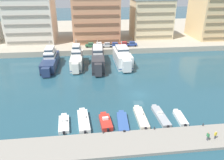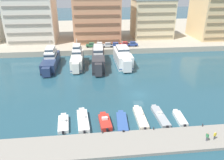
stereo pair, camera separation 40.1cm
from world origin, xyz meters
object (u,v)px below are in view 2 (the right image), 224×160
(car_silver_mid_left, at_px, (108,45))
(pedestrian_mid_deck, at_px, (207,136))
(yacht_charcoal_mid_left, at_px, (98,58))
(car_blue_center_left, at_px, (115,44))
(motorboat_white_mid_right, at_px, (180,118))
(car_red_center, at_px, (124,44))
(motorboat_white_left, at_px, (83,120))
(car_blue_center_right, at_px, (133,44))
(motorboat_cream_center, at_px, (140,117))
(motorboat_white_far_left, at_px, (63,123))
(pedestrian_near_edge, at_px, (215,135))
(car_white_left, at_px, (99,44))
(yacht_ivory_left, at_px, (77,58))
(motorboat_grey_center_right, at_px, (160,116))
(car_green_far_left, at_px, (91,45))
(yacht_navy_far_left, at_px, (51,60))
(yacht_white_center_left, at_px, (123,57))
(motorboat_red_mid_left, at_px, (105,122))
(motorboat_blue_center_left, at_px, (122,122))

(car_silver_mid_left, bearing_deg, pedestrian_mid_deck, -77.61)
(yacht_charcoal_mid_left, xyz_separation_m, car_blue_center_left, (7.47, 14.52, 0.51))
(motorboat_white_mid_right, height_order, car_red_center, car_red_center)
(motorboat_white_left, bearing_deg, car_blue_center_right, 67.83)
(motorboat_cream_center, distance_m, car_silver_mid_left, 47.19)
(motorboat_white_far_left, xyz_separation_m, pedestrian_near_edge, (26.70, -7.86, 1.08))
(car_white_left, bearing_deg, car_silver_mid_left, -11.52)
(car_blue_center_left, distance_m, car_red_center, 3.75)
(car_white_left, bearing_deg, motorboat_white_left, -97.18)
(car_white_left, bearing_deg, yacht_charcoal_mid_left, -94.43)
(yacht_ivory_left, distance_m, pedestrian_mid_deck, 47.55)
(motorboat_white_far_left, height_order, car_blue_center_right, car_blue_center_right)
(motorboat_grey_center_right, xyz_separation_m, motorboat_white_mid_right, (3.78, -1.14, -0.02))
(car_blue_center_right, relative_size, pedestrian_mid_deck, 2.57)
(motorboat_white_left, relative_size, car_green_far_left, 1.99)
(yacht_navy_far_left, xyz_separation_m, car_silver_mid_left, (20.01, 13.97, 0.80))
(yacht_navy_far_left, bearing_deg, car_white_left, 41.06)
(yacht_white_center_left, distance_m, car_green_far_left, 18.04)
(car_green_far_left, bearing_deg, motorboat_white_mid_right, -71.04)
(yacht_charcoal_mid_left, height_order, motorboat_red_mid_left, yacht_charcoal_mid_left)
(motorboat_white_far_left, bearing_deg, car_white_left, 78.46)
(yacht_white_center_left, bearing_deg, motorboat_grey_center_right, -85.24)
(pedestrian_mid_deck, bearing_deg, yacht_navy_far_left, 127.83)
(motorboat_grey_center_right, bearing_deg, yacht_navy_far_left, 128.93)
(motorboat_white_far_left, bearing_deg, yacht_charcoal_mid_left, 75.27)
(car_blue_center_left, height_order, car_red_center, same)
(yacht_white_center_left, relative_size, pedestrian_mid_deck, 10.53)
(motorboat_cream_center, relative_size, motorboat_grey_center_right, 1.01)
(yacht_ivory_left, distance_m, motorboat_white_mid_right, 40.39)
(yacht_ivory_left, distance_m, motorboat_grey_center_right, 37.48)
(pedestrian_near_edge, height_order, pedestrian_mid_deck, pedestrian_mid_deck)
(car_green_far_left, bearing_deg, yacht_charcoal_mid_left, -82.73)
(yacht_white_center_left, height_order, car_white_left, yacht_white_center_left)
(motorboat_white_mid_right, xyz_separation_m, car_red_center, (-3.62, 48.68, 2.68))
(yacht_ivory_left, xyz_separation_m, motorboat_grey_center_right, (17.97, -32.82, -2.14))
(motorboat_white_mid_right, bearing_deg, car_silver_mid_left, 102.20)
(motorboat_blue_center_left, bearing_deg, yacht_navy_far_left, 118.58)
(yacht_ivory_left, xyz_separation_m, motorboat_white_mid_right, (21.75, -33.97, -2.16))
(motorboat_cream_center, bearing_deg, car_white_left, 96.74)
(motorboat_white_left, height_order, motorboat_grey_center_right, motorboat_white_left)
(motorboat_cream_center, xyz_separation_m, pedestrian_near_edge, (11.27, -8.14, 1.02))
(motorboat_grey_center_right, height_order, car_green_far_left, car_green_far_left)
(motorboat_white_left, distance_m, pedestrian_near_edge, 24.37)
(car_green_far_left, xyz_separation_m, car_red_center, (13.10, -0.00, 0.00))
(car_blue_center_right, distance_m, pedestrian_mid_deck, 55.79)
(car_blue_center_right, xyz_separation_m, pedestrian_near_edge, (3.65, -55.52, -1.56))
(motorboat_white_left, xyz_separation_m, car_green_far_left, (2.88, 47.54, 2.54))
(yacht_ivory_left, relative_size, pedestrian_near_edge, 10.14)
(yacht_white_center_left, height_order, car_silver_mid_left, yacht_white_center_left)
(yacht_navy_far_left, relative_size, motorboat_white_left, 2.26)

